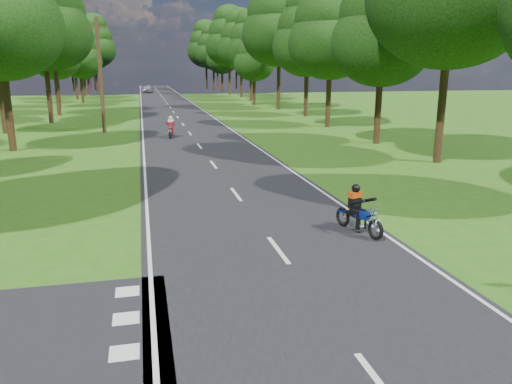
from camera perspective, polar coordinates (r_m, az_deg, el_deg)
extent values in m
plane|color=#2D5E15|center=(11.40, 5.25, -10.17)|extent=(160.00, 160.00, 0.00)
cube|color=black|center=(60.12, -9.79, 9.49)|extent=(7.00, 140.00, 0.02)
cube|color=silver|center=(13.15, 2.55, -6.60)|extent=(0.12, 2.00, 0.01)
cube|color=silver|center=(18.74, -2.30, -0.25)|extent=(0.12, 2.00, 0.01)
cube|color=silver|center=(24.53, -4.88, 3.15)|extent=(0.12, 2.00, 0.01)
cube|color=silver|center=(30.39, -6.48, 5.25)|extent=(0.12, 2.00, 0.01)
cube|color=silver|center=(36.30, -7.57, 6.66)|extent=(0.12, 2.00, 0.01)
cube|color=silver|center=(42.24, -8.36, 7.67)|extent=(0.12, 2.00, 0.01)
cube|color=silver|center=(48.19, -8.95, 8.44)|extent=(0.12, 2.00, 0.01)
cube|color=silver|center=(54.15, -9.42, 9.03)|extent=(0.12, 2.00, 0.01)
cube|color=silver|center=(60.12, -9.79, 9.51)|extent=(0.12, 2.00, 0.01)
cube|color=silver|center=(66.10, -10.10, 9.90)|extent=(0.12, 2.00, 0.01)
cube|color=silver|center=(72.08, -10.36, 10.22)|extent=(0.12, 2.00, 0.01)
cube|color=silver|center=(78.06, -10.57, 10.50)|extent=(0.12, 2.00, 0.01)
cube|color=silver|center=(84.05, -10.76, 10.73)|extent=(0.12, 2.00, 0.01)
cube|color=silver|center=(90.03, -10.92, 10.94)|extent=(0.12, 2.00, 0.01)
cube|color=silver|center=(96.02, -11.07, 11.12)|extent=(0.12, 2.00, 0.01)
cube|color=silver|center=(102.01, -11.19, 11.27)|extent=(0.12, 2.00, 0.01)
cube|color=silver|center=(108.00, -11.30, 11.41)|extent=(0.12, 2.00, 0.01)
cube|color=silver|center=(114.00, -11.40, 11.54)|extent=(0.12, 2.00, 0.01)
cube|color=silver|center=(119.99, -11.49, 11.65)|extent=(0.12, 2.00, 0.01)
cube|color=silver|center=(125.98, -11.58, 11.75)|extent=(0.12, 2.00, 0.01)
cube|color=silver|center=(60.03, -12.98, 9.35)|extent=(0.10, 140.00, 0.01)
cube|color=silver|center=(60.39, -6.62, 9.64)|extent=(0.10, 140.00, 0.01)
cube|color=silver|center=(9.06, -14.82, -17.32)|extent=(0.50, 0.50, 0.01)
cube|color=silver|center=(10.10, -14.63, -13.80)|extent=(0.50, 0.50, 0.01)
cube|color=silver|center=(11.18, -14.48, -10.95)|extent=(0.50, 0.50, 0.01)
cylinder|color=black|center=(31.58, -26.36, 7.75)|extent=(0.40, 0.40, 3.91)
cylinder|color=black|center=(40.30, -26.97, 8.68)|extent=(0.40, 0.40, 3.79)
cylinder|color=black|center=(46.14, -22.56, 9.96)|extent=(0.40, 0.40, 4.32)
ellipsoid|color=black|center=(46.15, -23.21, 16.53)|extent=(7.56, 7.56, 6.42)
ellipsoid|color=black|center=(46.33, -23.48, 19.12)|extent=(6.48, 6.48, 5.51)
cylinder|color=black|center=(53.60, -21.75, 10.52)|extent=(0.40, 0.40, 4.40)
ellipsoid|color=black|center=(53.62, -22.29, 16.29)|extent=(7.71, 7.71, 6.55)
ellipsoid|color=black|center=(53.78, -22.52, 18.56)|extent=(6.60, 6.60, 5.61)
cylinder|color=black|center=(63.39, -21.64, 10.39)|extent=(0.40, 0.40, 3.20)
ellipsoid|color=black|center=(63.32, -21.97, 13.94)|extent=(5.60, 5.60, 4.76)
ellipsoid|color=black|center=(63.36, -22.11, 15.35)|extent=(4.80, 4.80, 4.08)
ellipsoid|color=black|center=(63.44, -22.24, 16.75)|extent=(3.60, 3.60, 3.06)
cylinder|color=black|center=(70.47, -19.25, 10.88)|extent=(0.40, 0.40, 3.22)
ellipsoid|color=black|center=(70.41, -19.52, 14.10)|extent=(5.64, 5.64, 4.79)
ellipsoid|color=black|center=(70.45, -19.63, 15.37)|extent=(4.83, 4.83, 4.11)
ellipsoid|color=black|center=(70.52, -19.74, 16.64)|extent=(3.62, 3.62, 3.08)
cylinder|color=black|center=(78.34, -19.82, 11.23)|extent=(0.40, 0.40, 3.61)
ellipsoid|color=black|center=(78.30, -20.10, 14.47)|extent=(6.31, 6.31, 5.37)
ellipsoid|color=black|center=(78.36, -20.21, 15.75)|extent=(5.41, 5.41, 4.60)
ellipsoid|color=black|center=(78.45, -20.32, 17.03)|extent=(4.06, 4.06, 3.45)
cylinder|color=black|center=(86.09, -18.96, 11.18)|extent=(0.40, 0.40, 2.67)
ellipsoid|color=black|center=(86.03, -19.14, 13.36)|extent=(4.67, 4.67, 3.97)
ellipsoid|color=black|center=(86.04, -19.21, 14.22)|extent=(4.00, 4.00, 3.40)
ellipsoid|color=black|center=(86.06, -19.28, 15.08)|extent=(3.00, 3.00, 2.55)
cylinder|color=black|center=(95.22, -18.57, 11.55)|extent=(0.40, 0.40, 3.09)
ellipsoid|color=black|center=(95.17, -18.75, 13.83)|extent=(5.40, 5.40, 4.59)
ellipsoid|color=black|center=(95.19, -18.83, 14.73)|extent=(4.63, 4.63, 3.93)
ellipsoid|color=black|center=(95.24, -18.90, 15.63)|extent=(3.47, 3.47, 2.95)
cylinder|color=black|center=(101.61, -17.72, 12.12)|extent=(0.40, 0.40, 4.48)
ellipsoid|color=black|center=(101.62, -17.96, 15.23)|extent=(7.84, 7.84, 6.66)
ellipsoid|color=black|center=(101.71, -18.06, 16.45)|extent=(6.72, 6.72, 5.71)
ellipsoid|color=black|center=(101.85, -18.15, 17.67)|extent=(5.04, 5.04, 4.28)
cylinder|color=black|center=(110.64, -17.90, 12.12)|extent=(0.40, 0.40, 4.09)
ellipsoid|color=black|center=(110.63, -18.11, 14.73)|extent=(7.16, 7.16, 6.09)
ellipsoid|color=black|center=(110.70, -18.19, 15.76)|extent=(6.14, 6.14, 5.22)
ellipsoid|color=black|center=(110.79, -18.27, 16.79)|extent=(4.61, 4.61, 3.92)
cylinder|color=black|center=(26.43, 20.36, 8.06)|extent=(0.40, 0.40, 4.56)
cylinder|color=black|center=(32.03, 13.74, 8.50)|extent=(0.40, 0.40, 3.49)
ellipsoid|color=black|center=(31.92, 14.21, 16.20)|extent=(6.12, 6.12, 5.20)
ellipsoid|color=black|center=(32.04, 14.40, 19.24)|extent=(5.24, 5.24, 4.46)
cylinder|color=black|center=(40.19, 8.26, 9.96)|extent=(0.40, 0.40, 3.69)
ellipsoid|color=black|center=(40.13, 8.50, 16.45)|extent=(6.46, 6.46, 5.49)
ellipsoid|color=black|center=(40.24, 8.59, 19.00)|extent=(5.54, 5.54, 4.71)
cylinder|color=black|center=(48.87, 5.74, 10.79)|extent=(0.40, 0.40, 3.74)
ellipsoid|color=black|center=(48.82, 5.88, 16.19)|extent=(6.55, 6.55, 5.57)
ellipsoid|color=black|center=(48.92, 5.93, 18.33)|extent=(5.62, 5.62, 4.77)
ellipsoid|color=black|center=(49.09, 5.99, 20.45)|extent=(4.21, 4.21, 3.58)
cylinder|color=black|center=(56.65, 2.60, 11.75)|extent=(0.40, 0.40, 4.64)
ellipsoid|color=black|center=(56.70, 2.66, 17.53)|extent=(8.12, 8.12, 6.91)
ellipsoid|color=black|center=(56.88, 2.69, 19.81)|extent=(6.96, 6.96, 5.92)
cylinder|color=black|center=(63.39, -0.21, 11.23)|extent=(0.40, 0.40, 2.91)
ellipsoid|color=black|center=(63.31, -0.21, 14.47)|extent=(5.09, 5.09, 4.33)
ellipsoid|color=black|center=(63.33, -0.21, 15.75)|extent=(4.36, 4.36, 3.71)
ellipsoid|color=black|center=(63.38, -0.21, 17.03)|extent=(3.27, 3.27, 2.78)
cylinder|color=black|center=(70.92, -0.58, 11.93)|extent=(0.40, 0.40, 3.88)
ellipsoid|color=black|center=(70.90, -0.59, 15.79)|extent=(6.78, 6.78, 5.77)
ellipsoid|color=black|center=(70.98, -0.59, 17.32)|extent=(5.81, 5.81, 4.94)
ellipsoid|color=black|center=(71.11, -0.59, 18.84)|extent=(4.36, 4.36, 3.71)
cylinder|color=black|center=(79.27, -1.67, 12.27)|extent=(0.40, 0.40, 4.18)
ellipsoid|color=black|center=(79.27, -1.70, 15.99)|extent=(7.31, 7.31, 6.21)
ellipsoid|color=black|center=(79.36, -1.71, 17.46)|extent=(6.27, 6.27, 5.33)
ellipsoid|color=black|center=(79.51, -1.72, 18.93)|extent=(4.70, 4.70, 4.00)
cylinder|color=black|center=(88.02, -3.03, 12.59)|extent=(0.40, 0.40, 4.63)
ellipsoid|color=black|center=(88.05, -3.08, 16.31)|extent=(8.11, 8.11, 6.89)
ellipsoid|color=black|center=(88.16, -3.10, 17.77)|extent=(6.95, 6.95, 5.91)
ellipsoid|color=black|center=(88.34, -3.12, 19.23)|extent=(5.21, 5.21, 4.43)
cylinder|color=black|center=(95.20, -3.86, 12.31)|extent=(0.40, 0.40, 3.36)
ellipsoid|color=black|center=(95.16, -3.91, 14.81)|extent=(5.88, 5.88, 5.00)
ellipsoid|color=black|center=(95.20, -3.92, 15.79)|extent=(5.04, 5.04, 4.29)
ellipsoid|color=black|center=(95.26, -3.94, 16.78)|extent=(3.78, 3.78, 3.21)
cylinder|color=black|center=(102.25, -4.84, 12.63)|extent=(0.40, 0.40, 4.09)
ellipsoid|color=black|center=(102.25, -4.90, 15.44)|extent=(7.15, 7.15, 6.08)
ellipsoid|color=black|center=(102.31, -4.92, 16.56)|extent=(6.13, 6.13, 5.21)
ellipsoid|color=black|center=(102.42, -4.94, 17.67)|extent=(4.60, 4.60, 3.91)
cylinder|color=black|center=(109.87, -5.67, 12.81)|extent=(0.40, 0.40, 4.48)
ellipsoid|color=black|center=(109.89, -5.74, 15.69)|extent=(7.84, 7.84, 6.66)
ellipsoid|color=black|center=(109.97, -5.77, 16.83)|extent=(6.72, 6.72, 5.71)
ellipsoid|color=black|center=(110.10, -5.80, 17.96)|extent=(5.04, 5.04, 4.28)
cylinder|color=black|center=(120.36, -18.36, 12.14)|extent=(0.40, 0.40, 3.84)
ellipsoid|color=black|center=(120.35, -18.54, 14.38)|extent=(6.72, 6.72, 5.71)
ellipsoid|color=black|center=(120.39, -18.61, 15.27)|extent=(5.76, 5.76, 4.90)
ellipsoid|color=black|center=(120.46, -18.68, 16.16)|extent=(4.32, 4.32, 3.67)
cylinder|color=black|center=(123.25, -4.41, 12.90)|extent=(0.40, 0.40, 4.16)
ellipsoid|color=black|center=(123.24, -4.46, 15.28)|extent=(7.28, 7.28, 6.19)
ellipsoid|color=black|center=(123.30, -4.47, 16.23)|extent=(6.24, 6.24, 5.30)
ellipsoid|color=black|center=(123.39, -4.49, 17.17)|extent=(4.68, 4.68, 3.98)
cylinder|color=black|center=(105.66, -20.18, 11.73)|extent=(0.40, 0.40, 3.52)
ellipsoid|color=black|center=(105.63, -20.38, 14.07)|extent=(6.16, 6.16, 5.24)
ellipsoid|color=black|center=(105.67, -20.46, 14.99)|extent=(5.28, 5.28, 4.49)
ellipsoid|color=black|center=(105.73, -20.55, 15.92)|extent=(3.96, 3.96, 3.37)
cylinder|color=black|center=(109.77, -2.24, 12.87)|extent=(0.40, 0.40, 4.48)
ellipsoid|color=black|center=(109.79, -2.26, 15.75)|extent=(7.84, 7.84, 6.66)
ellipsoid|color=black|center=(109.87, -2.28, 16.88)|extent=(6.72, 6.72, 5.71)
ellipsoid|color=black|center=(110.00, -2.29, 18.02)|extent=(5.04, 5.04, 4.28)
cylinder|color=#382616|center=(37.95, -17.34, 12.50)|extent=(0.26, 0.26, 8.00)
cube|color=#382616|center=(38.04, -17.72, 17.46)|extent=(1.20, 0.10, 0.10)
imported|color=#B3B5BA|center=(94.93, -12.25, 11.44)|extent=(2.32, 4.29, 1.39)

